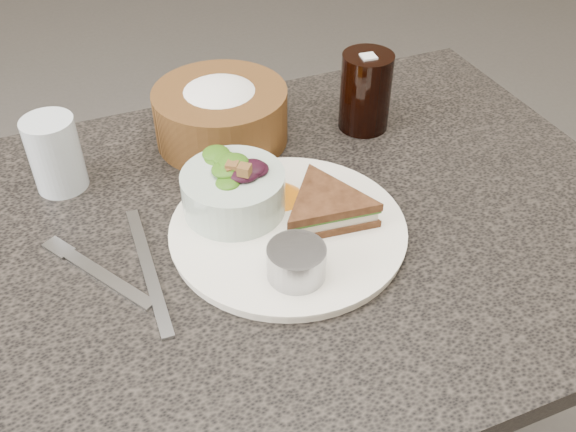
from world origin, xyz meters
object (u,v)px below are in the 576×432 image
Objects in this scene: sandwich at (326,207)px; bread_basket at (220,107)px; salad_bowl at (233,186)px; water_glass at (55,154)px; cola_glass at (366,88)px; dressing_ramekin at (296,262)px; dinner_plate at (288,230)px; dining_table at (275,394)px.

bread_basket is at bearing 109.57° from sandwich.
salad_bowl is 1.26× the size of water_glass.
cola_glass is (0.26, 0.13, 0.02)m from salad_bowl.
dressing_ramekin is (-0.07, -0.08, 0.00)m from sandwich.
dinner_plate is at bearing -48.94° from salad_bowl.
dressing_ramekin is (-0.02, -0.08, 0.03)m from dinner_plate.
dinner_plate is at bearing 74.07° from dressing_ramekin.
bread_basket is (-0.01, 0.24, 0.05)m from dinner_plate.
dressing_ramekin is 0.34× the size of bread_basket.
cola_glass is at bearing -12.69° from bread_basket.
cola_glass is 0.46m from water_glass.
dining_table is 0.42m from dressing_ramekin.
water_glass reaches higher than salad_bowl.
cola_glass reaches higher than dinner_plate.
bread_basket reaches higher than dressing_ramekin.
bread_basket is 0.24m from water_glass.
salad_bowl is (-0.04, 0.04, 0.43)m from dining_table.
dining_table is 3.38× the size of dinner_plate.
bread_basket reaches higher than water_glass.
salad_bowl reaches higher than dining_table.
dining_table is 0.52m from cola_glass.
salad_bowl is (-0.10, 0.06, 0.02)m from sandwich.
cola_glass reaches higher than dressing_ramekin.
dining_table is 14.64× the size of dressing_ramekin.
cola_glass reaches higher than dining_table.
dinner_plate is 2.81× the size of water_glass.
dining_table is at bearing -142.42° from cola_glass.
salad_bowl is (-0.05, 0.06, 0.04)m from dinner_plate.
salad_bowl is at bearing -152.56° from cola_glass.
cola_glass is 1.26× the size of water_glass.
salad_bowl is 1.00× the size of cola_glass.
dressing_ramekin is (-0.01, -0.11, 0.41)m from dining_table.
dinner_plate is 2.22× the size of cola_glass.
salad_bowl is 0.67× the size of bread_basket.
water_glass is (-0.25, 0.21, 0.05)m from dinner_plate.
dining_table is at bearing 162.00° from sandwich.
cola_glass is (0.23, 0.27, 0.03)m from dressing_ramekin.
bread_basket reaches higher than sandwich.
water_glass is at bearing 177.34° from cola_glass.
bread_basket is 1.89× the size of water_glass.
dinner_plate is 0.29m from cola_glass.
dining_table is 0.52m from water_glass.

